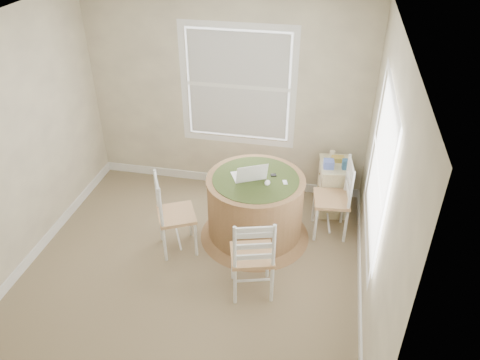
% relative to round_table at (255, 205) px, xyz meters
% --- Properties ---
extents(room, '(3.64, 3.64, 2.64)m').
position_rel_round_table_xyz_m(room, '(-0.40, -0.57, 0.86)').
color(room, '#93855D').
rests_on(room, ground).
extents(round_table, '(1.29, 1.29, 0.80)m').
position_rel_round_table_xyz_m(round_table, '(0.00, 0.00, 0.00)').
color(round_table, '#916541').
rests_on(round_table, ground).
extents(chair_left, '(0.54, 0.55, 0.95)m').
position_rel_round_table_xyz_m(chair_left, '(-0.82, -0.40, 0.04)').
color(chair_left, white).
rests_on(chair_left, ground).
extents(chair_near, '(0.51, 0.50, 0.95)m').
position_rel_round_table_xyz_m(chair_near, '(0.12, -0.88, 0.04)').
color(chair_near, white).
rests_on(chair_near, ground).
extents(chair_right, '(0.45, 0.46, 0.95)m').
position_rel_round_table_xyz_m(chair_right, '(0.86, 0.25, 0.04)').
color(chair_right, white).
rests_on(chair_right, ground).
extents(laptop, '(0.45, 0.43, 0.24)m').
position_rel_round_table_xyz_m(laptop, '(-0.08, 0.01, 0.40)').
color(laptop, white).
rests_on(laptop, round_table).
extents(mouse, '(0.09, 0.12, 0.03)m').
position_rel_round_table_xyz_m(mouse, '(0.14, -0.07, 0.37)').
color(mouse, white).
rests_on(mouse, round_table).
extents(phone, '(0.07, 0.10, 0.02)m').
position_rel_round_table_xyz_m(phone, '(0.33, -0.02, 0.36)').
color(phone, '#B7BABF').
rests_on(phone, round_table).
extents(keys, '(0.07, 0.06, 0.02)m').
position_rel_round_table_xyz_m(keys, '(0.18, 0.10, 0.37)').
color(keys, black).
rests_on(keys, round_table).
extents(corner_chest, '(0.44, 0.56, 0.67)m').
position_rel_round_table_xyz_m(corner_chest, '(0.88, 0.72, -0.10)').
color(corner_chest, '#FAF3BB').
rests_on(corner_chest, ground).
extents(tissue_box, '(0.13, 0.13, 0.10)m').
position_rel_round_table_xyz_m(tissue_box, '(0.80, 0.63, 0.29)').
color(tissue_box, '#5D73D6').
rests_on(tissue_box, corner_chest).
extents(box_yellow, '(0.16, 0.12, 0.06)m').
position_rel_round_table_xyz_m(box_yellow, '(0.89, 0.79, 0.27)').
color(box_yellow, gold).
rests_on(box_yellow, corner_chest).
extents(box_blue, '(0.09, 0.09, 0.12)m').
position_rel_round_table_xyz_m(box_blue, '(0.97, 0.64, 0.30)').
color(box_blue, '#316293').
rests_on(box_blue, corner_chest).
extents(cup_cream, '(0.07, 0.07, 0.09)m').
position_rel_round_table_xyz_m(cup_cream, '(0.82, 0.85, 0.28)').
color(cup_cream, beige).
rests_on(cup_cream, corner_chest).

